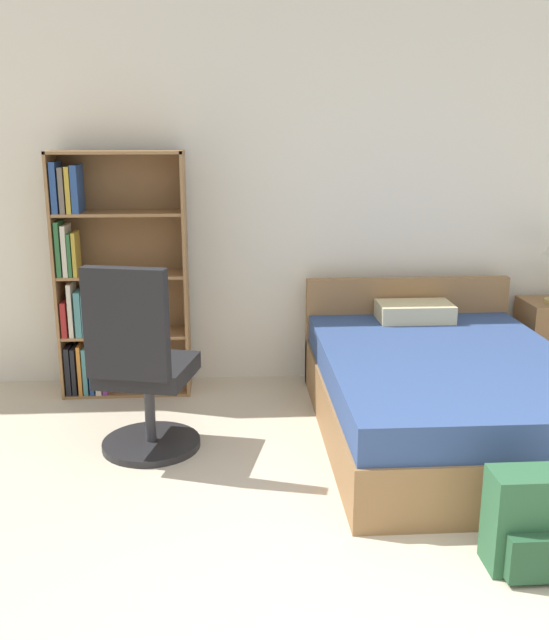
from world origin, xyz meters
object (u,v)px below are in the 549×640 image
Objects in this scene: bookshelf at (106,283)px; backpack_green at (528,524)px; bed at (442,392)px; office_chair at (142,373)px.

bookshelf is 3.06m from backpack_green.
backpack_green is (-0.04, -1.36, -0.06)m from bed.
bookshelf is 2.31m from bed.
backpack_green is (1.70, -1.18, -0.28)m from office_chair.
bed is 4.79× the size of backpack_green.
bookshelf is 3.83× the size of backpack_green.
office_chair is at bearing -71.43° from bookshelf.
bookshelf is 0.80× the size of bed.
bed is at bearing 5.98° from office_chair.
bookshelf reaches higher than backpack_green.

